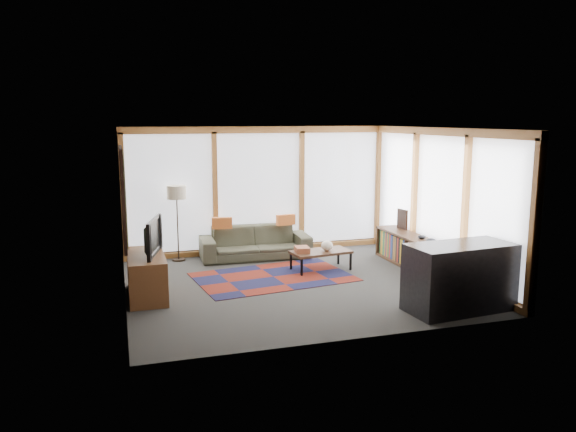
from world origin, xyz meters
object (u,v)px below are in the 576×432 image
object	(u,v)px
sofa	(255,242)
tv_console	(147,276)
bookshelf	(415,253)
floor_lamp	(178,223)
television	(148,237)
bar_counter	(460,277)
coffee_table	(321,260)

from	to	relation	value
sofa	tv_console	world-z (taller)	tv_console
bookshelf	tv_console	xyz separation A→B (m)	(-4.85, -0.25, 0.04)
floor_lamp	television	bearing A→B (deg)	-107.19
tv_console	bar_counter	distance (m)	4.75
coffee_table	tv_console	bearing A→B (deg)	-168.02
television	bar_counter	xyz separation A→B (m)	(4.27, -1.95, -0.47)
television	bar_counter	bearing A→B (deg)	-100.07
floor_lamp	bar_counter	bearing A→B (deg)	-48.82
television	bar_counter	size ratio (longest dim) A/B	0.64
floor_lamp	television	xyz separation A→B (m)	(-0.67, -2.16, 0.22)
coffee_table	bookshelf	distance (m)	1.76
sofa	coffee_table	world-z (taller)	sofa
floor_lamp	tv_console	size ratio (longest dim) A/B	1.10
floor_lamp	coffee_table	xyz separation A→B (m)	(2.43, -1.48, -0.56)
coffee_table	bookshelf	xyz separation A→B (m)	(1.70, -0.41, 0.12)
coffee_table	sofa	bearing A→B (deg)	127.30
tv_console	television	bearing A→B (deg)	-18.13
floor_lamp	bar_counter	world-z (taller)	floor_lamp
bookshelf	television	distance (m)	4.86
floor_lamp	bookshelf	size ratio (longest dim) A/B	0.62
coffee_table	bookshelf	world-z (taller)	bookshelf
sofa	bar_counter	xyz separation A→B (m)	(2.11, -3.87, 0.17)
bookshelf	tv_console	distance (m)	4.86
bookshelf	tv_console	world-z (taller)	tv_console
television	sofa	bearing A→B (deg)	-33.94
floor_lamp	television	distance (m)	2.27
television	coffee_table	bearing A→B (deg)	-63.08
bar_counter	floor_lamp	bearing A→B (deg)	126.07
coffee_table	television	xyz separation A→B (m)	(-3.10, -0.68, 0.78)
floor_lamp	bar_counter	size ratio (longest dim) A/B	0.96
coffee_table	tv_console	size ratio (longest dim) A/B	0.80
bookshelf	floor_lamp	bearing A→B (deg)	155.40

